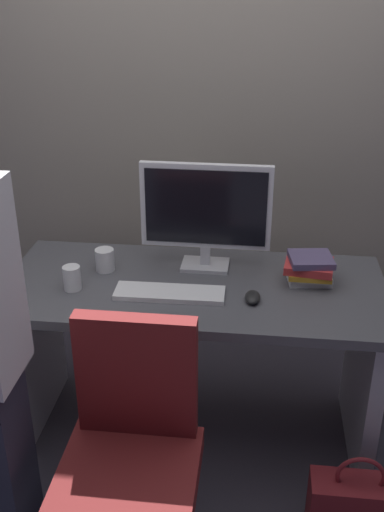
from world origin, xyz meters
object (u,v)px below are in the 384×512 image
Objects in this scene: cup_by_monitor at (105,260)px; book_stack at (310,269)px; cup_near_keyboard at (72,278)px; office_chair at (132,473)px; mouse at (253,297)px; handbag at (355,508)px; keyboard at (170,293)px; desk at (193,332)px; monitor at (206,211)px.

cup_by_monitor is 0.46× the size of book_stack.
office_chair is at bearing -60.19° from cup_near_keyboard.
handbag is at bearing -43.52° from mouse.
cup_by_monitor is at bearing 147.78° from keyboard.
cup_near_keyboard is (-0.39, 0.01, 0.04)m from keyboard.
keyboard is 1.14× the size of handbag.
handbag is (0.41, -0.39, -0.64)m from mouse.
cup_by_monitor reaches higher than mouse.
keyboard is at bearing -0.99° from cup_near_keyboard.
office_chair reaches higher than desk.
keyboard is 0.32m from mouse.
cup_by_monitor is at bearing 168.10° from desk.
monitor reaches higher than desk.
monitor is at bearing 26.98° from cup_near_keyboard.
monitor reaches higher than book_stack.
book_stack is (0.55, 0.17, 0.05)m from keyboard.
mouse reaches higher than keyboard.
keyboard is at bearing -162.30° from book_stack.
office_chair is at bearing -71.57° from cup_by_monitor.
monitor is (0.15, 0.87, 0.58)m from office_chair.
office_chair is 2.49× the size of handbag.
desk is 0.91m from handbag.
keyboard is 4.47× the size of cup_by_monitor.
office_chair is 0.92m from cup_by_monitor.
mouse is (0.21, -0.27, -0.24)m from monitor.
cup_by_monitor is (-0.26, 0.79, 0.38)m from office_chair.
mouse is (0.36, 0.60, 0.34)m from office_chair.
desk is 0.56m from cup_near_keyboard.
book_stack is (0.85, -0.01, 0.01)m from cup_by_monitor.
cup_by_monitor reaches higher than keyboard.
monitor is (0.03, 0.16, 0.48)m from desk.
desk is 4.10× the size of handbag.
monitor is 1.43× the size of handbag.
cup_near_keyboard is at bearing 178.15° from keyboard.
keyboard reaches higher than handbag.
keyboard is at bearing 86.42° from office_chair.
office_chair is 4.53× the size of book_stack.
handbag is at bearing -71.72° from book_stack.
mouse is at bearing 136.48° from handbag.
book_stack is at bearing 108.28° from handbag.
handbag is (0.19, -0.57, -0.68)m from book_stack.
monitor is 0.47m from cup_by_monitor.
book_stack reaches higher than desk.
desk is 3.61× the size of keyboard.
cup_by_monitor is (-0.38, 0.08, 0.28)m from desk.
mouse is 1.04× the size of cup_by_monitor.
office_chair is 0.85m from handbag.
office_chair reaches higher than cup_by_monitor.
mouse is 0.66m from cup_by_monitor.
mouse is 0.29m from book_stack.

